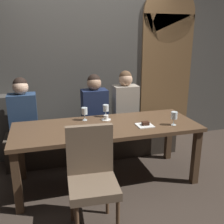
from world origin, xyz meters
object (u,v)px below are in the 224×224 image
Objects in this scene: banquette_bench at (95,142)px; wine_glass_end_left at (106,109)px; diner_redhead at (23,109)px; espresso_cup at (106,118)px; wine_glass_far_right at (84,111)px; diner_bearded at (94,104)px; chair_near_side at (92,172)px; diner_far_end at (125,100)px; dining_table at (107,132)px; wine_glass_center_front at (174,116)px; dessert_plate at (145,125)px.

wine_glass_end_left reaches higher than banquette_bench.
diner_redhead reaches higher than espresso_cup.
banquette_bench is 15.24× the size of wine_glass_far_right.
wine_glass_end_left is at bearing -77.53° from diner_bearded.
diner_far_end reaches higher than chair_near_side.
diner_far_end is at bearing 5.40° from diner_bearded.
diner_bearded is at bearing 102.47° from wine_glass_end_left.
diner_far_end is at bearing 1.89° from diner_redhead.
diner_far_end reaches higher than dining_table.
banquette_bench is 0.73m from wine_glass_end_left.
wine_glass_far_right is at bearing 154.58° from wine_glass_center_front.
espresso_cup is at bearing -103.78° from wine_glass_end_left.
dining_table is 11.58× the size of dessert_plate.
dessert_plate is at bearing -30.04° from diner_redhead.
dessert_plate is at bearing -62.69° from banquette_bench.
diner_redhead is 1.11m from wine_glass_end_left.
wine_glass_end_left is 1.00× the size of wine_glass_far_right.
diner_far_end is 0.87m from dessert_plate.
wine_glass_far_right is at bearing -117.54° from diner_bearded.
diner_bearded is 6.73× the size of espresso_cup.
dessert_plate is (0.43, -0.14, 0.10)m from dining_table.
espresso_cup reaches higher than dessert_plate.
dining_table is at bearing 164.91° from wine_glass_center_front.
diner_far_end is at bearing 44.52° from wine_glass_end_left.
diner_bearded reaches higher than chair_near_side.
diner_far_end is at bearing 33.39° from wine_glass_far_right.
dining_table is at bearing -90.00° from banquette_bench.
chair_near_side is at bearing -103.36° from diner_bearded.
dessert_plate reaches higher than banquette_bench.
wine_glass_far_right is at bearing -116.54° from banquette_bench.
chair_near_side is at bearing -96.73° from wine_glass_far_right.
espresso_cup is (1.02, -0.48, -0.06)m from diner_redhead.
wine_glass_far_right is (-0.29, -0.06, 0.00)m from wine_glass_end_left.
espresso_cup reaches higher than banquette_bench.
diner_bearded reaches higher than diner_redhead.
wine_glass_far_right is at bearing -146.61° from diner_far_end.
chair_near_side is at bearing -65.32° from diner_redhead.
banquette_bench is at bearing 90.00° from dining_table.
banquette_bench is at bearing 63.46° from wine_glass_far_right.
diner_far_end is 0.98m from wine_glass_center_front.
diner_far_end is 5.08× the size of wine_glass_far_right.
wine_glass_end_left is (1.05, -0.35, 0.02)m from diner_redhead.
diner_far_end is (0.48, 0.72, 0.19)m from dining_table.
wine_glass_center_front is 1.37× the size of espresso_cup.
wine_glass_center_front is 0.84m from espresso_cup.
espresso_cup is (0.05, -0.48, -0.07)m from diner_bearded.
chair_near_side is 1.21× the size of diner_bearded.
dessert_plate is (1.41, -0.82, -0.08)m from diner_redhead.
dining_table is at bearing 162.09° from dessert_plate.
diner_redhead is at bearing 145.33° from dining_table.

